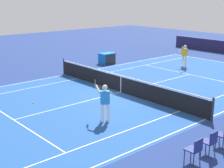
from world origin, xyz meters
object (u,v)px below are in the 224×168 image
Objects in this scene: equipment_cart_tarped at (107,58)px; tennis_net at (121,84)px; tennis_player_far at (184,55)px; spectator_chair_5 at (224,134)px; spectator_chair_7 at (195,149)px; tennis_player_near at (105,101)px; spectator_chair_6 at (210,141)px; tennis_ball at (32,103)px.

tennis_net is at bearing 55.24° from equipment_cart_tarped.
tennis_player_far is 1.93× the size of spectator_chair_5.
equipment_cart_tarped is (-8.17, -13.96, -0.08)m from spectator_chair_7.
tennis_player_far is at bearing -158.77° from tennis_player_near.
equipment_cart_tarped is at bearing -114.69° from spectator_chair_5.
tennis_net is 13.30× the size of spectator_chair_6.
spectator_chair_7 reaches higher than tennis_ball.
tennis_net reaches higher than spectator_chair_5.
spectator_chair_5 and spectator_chair_6 have the same top height.
spectator_chair_5 reaches higher than equipment_cart_tarped.
equipment_cart_tarped is (-7.30, -13.96, -0.08)m from spectator_chair_6.
tennis_ball is 0.08× the size of spectator_chair_5.
tennis_net is at bearing -110.46° from spectator_chair_6.
spectator_chair_7 is at bearing 96.65° from tennis_ball.
spectator_chair_7 is (3.66, 7.46, 0.03)m from tennis_net.
tennis_player_far reaches higher than spectator_chair_5.
tennis_player_far is at bearing -139.83° from spectator_chair_6.
tennis_ball is at bearing -17.60° from tennis_net.
tennis_ball is (4.70, -1.49, -0.46)m from tennis_net.
tennis_ball is (1.19, -4.26, -0.90)m from tennis_player_near.
tennis_net is at bearing 12.19° from tennis_player_far.
tennis_player_near reaches higher than spectator_chair_6.
tennis_player_near is at bearing -91.84° from spectator_chair_7.
spectator_chair_5 is (1.91, 7.46, 0.03)m from tennis_net.
tennis_net is 7.96m from spectator_chair_6.
tennis_ball is at bearing -74.33° from tennis_player_near.
tennis_player_far is 1.93× the size of spectator_chair_7.
tennis_player_far is at bearing 127.33° from equipment_cart_tarped.
tennis_player_far reaches higher than tennis_ball.
spectator_chair_6 is (2.78, 7.46, 0.03)m from tennis_net.
spectator_chair_7 is at bearing 88.16° from tennis_player_near.
spectator_chair_6 is at bearing 180.00° from spectator_chair_7.
equipment_cart_tarped is (-6.42, -13.96, -0.08)m from spectator_chair_5.
tennis_net is at bearing 162.40° from tennis_ball.
spectator_chair_5 is at bearing 107.34° from tennis_ball.
spectator_chair_6 is at bearing 0.00° from spectator_chair_5.
tennis_player_far is 1.36× the size of equipment_cart_tarped.
tennis_player_far is (-8.13, -1.76, 0.44)m from tennis_net.
spectator_chair_5 is (-1.60, 4.69, -0.41)m from tennis_player_near.
spectator_chair_5 is 0.70× the size of equipment_cart_tarped.
tennis_net is 6.89× the size of tennis_player_far.
spectator_chair_7 is (11.79, 9.22, -0.41)m from tennis_player_far.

